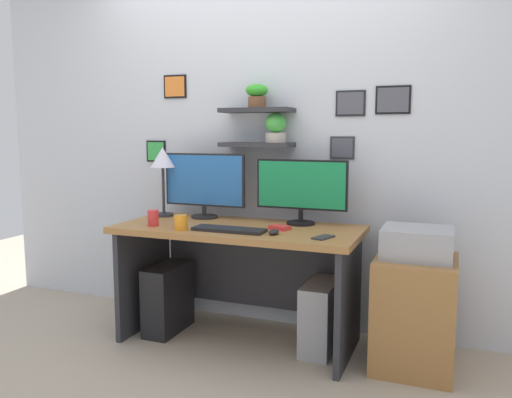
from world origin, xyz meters
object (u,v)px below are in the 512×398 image
at_px(computer_tower_left, 168,298).
at_px(computer_tower_right, 321,316).
at_px(monitor_right, 301,189).
at_px(cell_phone, 323,237).
at_px(scissors_tray, 280,228).
at_px(monitor_left, 204,183).
at_px(drawer_cabinet, 415,313).
at_px(computer_mouse, 274,232).
at_px(coffee_mug, 181,222).
at_px(printer, 417,243).
at_px(desk_lamp, 163,163).
at_px(desk, 242,258).
at_px(pen_cup, 153,218).
at_px(keyboard, 229,230).

relative_size(computer_tower_left, computer_tower_right, 1.06).
xyz_separation_m(monitor_right, computer_tower_left, (-0.85, -0.23, -0.75)).
xyz_separation_m(cell_phone, scissors_tray, (-0.31, 0.15, 0.01)).
bearing_deg(monitor_left, drawer_cabinet, -7.24).
height_order(monitor_right, computer_mouse, monitor_right).
relative_size(drawer_cabinet, computer_tower_right, 1.49).
height_order(cell_phone, drawer_cabinet, cell_phone).
bearing_deg(coffee_mug, computer_tower_left, 136.94).
xyz_separation_m(computer_tower_left, computer_tower_right, (1.03, 0.07, -0.01)).
bearing_deg(monitor_left, printer, -7.24).
relative_size(monitor_left, desk_lamp, 1.22).
xyz_separation_m(desk, drawer_cabinet, (1.07, -0.02, -0.22)).
distance_m(monitor_left, desk_lamp, 0.33).
height_order(computer_mouse, computer_tower_right, computer_mouse).
relative_size(desk_lamp, cell_phone, 3.44).
bearing_deg(monitor_right, computer_tower_left, -164.93).
distance_m(computer_mouse, computer_tower_right, 0.64).
xyz_separation_m(coffee_mug, printer, (1.35, 0.27, -0.07)).
xyz_separation_m(desk_lamp, coffee_mug, (0.36, -0.40, -0.33)).
height_order(desk, monitor_left, monitor_left).
bearing_deg(computer_mouse, desk_lamp, 160.20).
bearing_deg(drawer_cabinet, desk_lamp, 175.58).
distance_m(scissors_tray, drawer_cabinet, 0.91).
bearing_deg(computer_tower_right, computer_mouse, -134.89).
distance_m(computer_mouse, cell_phone, 0.29).
distance_m(computer_mouse, pen_cup, 0.80).
bearing_deg(coffee_mug, monitor_left, 98.51).
bearing_deg(computer_tower_left, printer, 1.81).
bearing_deg(coffee_mug, drawer_cabinet, 11.23).
bearing_deg(computer_tower_right, pen_cup, -166.86).
bearing_deg(pen_cup, computer_mouse, 0.86).
bearing_deg(computer_tower_right, keyboard, -155.84).
bearing_deg(desk_lamp, scissors_tray, -10.98).
bearing_deg(drawer_cabinet, printer, -90.00).
bearing_deg(computer_mouse, pen_cup, -179.14).
bearing_deg(monitor_left, scissors_tray, -19.97).
distance_m(drawer_cabinet, computer_tower_right, 0.56).
relative_size(keyboard, scissors_tray, 3.67).
distance_m(keyboard, computer_mouse, 0.28).
bearing_deg(desk, pen_cup, -155.28).
height_order(pen_cup, drawer_cabinet, pen_cup).
relative_size(desk, computer_tower_left, 3.37).
distance_m(desk_lamp, computer_tower_left, 0.93).
bearing_deg(monitor_left, desk_lamp, -170.82).
distance_m(keyboard, computer_tower_left, 0.76).
relative_size(monitor_left, printer, 1.55).
relative_size(desk, monitor_left, 2.59).
bearing_deg(scissors_tray, computer_tower_left, -179.68).
bearing_deg(printer, computer_tower_right, 177.60).
xyz_separation_m(computer_mouse, computer_tower_right, (0.23, 0.23, -0.55)).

